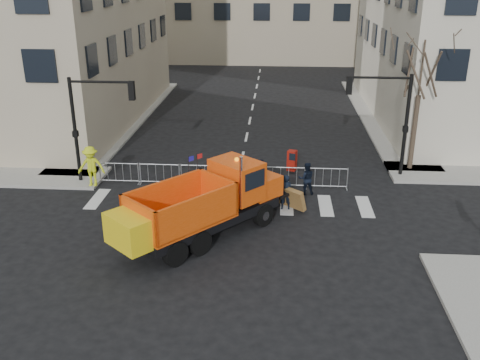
# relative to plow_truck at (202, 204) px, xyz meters

# --- Properties ---
(ground) EXTENTS (120.00, 120.00, 0.00)m
(ground) POSITION_rel_plow_truck_xyz_m (0.94, -1.96, -1.52)
(ground) COLOR black
(ground) RESTS_ON ground
(sidewalk_back) EXTENTS (64.00, 5.00, 0.15)m
(sidewalk_back) POSITION_rel_plow_truck_xyz_m (0.94, 6.54, -1.45)
(sidewalk_back) COLOR gray
(sidewalk_back) RESTS_ON ground
(traffic_light_left) EXTENTS (0.18, 0.18, 5.40)m
(traffic_light_left) POSITION_rel_plow_truck_xyz_m (-7.06, 5.54, 1.18)
(traffic_light_left) COLOR black
(traffic_light_left) RESTS_ON ground
(traffic_light_right) EXTENTS (0.18, 0.18, 5.40)m
(traffic_light_right) POSITION_rel_plow_truck_xyz_m (9.44, 7.54, 1.18)
(traffic_light_right) COLOR black
(traffic_light_right) RESTS_ON ground
(crowd_barriers) EXTENTS (12.60, 0.60, 1.10)m
(crowd_barriers) POSITION_rel_plow_truck_xyz_m (0.19, 5.64, -0.97)
(crowd_barriers) COLOR #9EA0A5
(crowd_barriers) RESTS_ON ground
(street_tree) EXTENTS (3.00, 3.00, 7.50)m
(street_tree) POSITION_rel_plow_truck_xyz_m (10.14, 8.54, 2.23)
(street_tree) COLOR #382B21
(street_tree) RESTS_ON ground
(plow_truck) EXTENTS (7.61, 8.18, 3.43)m
(plow_truck) POSITION_rel_plow_truck_xyz_m (0.00, 0.00, 0.00)
(plow_truck) COLOR black
(plow_truck) RESTS_ON ground
(cop_a) EXTENTS (0.63, 0.43, 1.68)m
(cop_a) POSITION_rel_plow_truck_xyz_m (3.36, 3.04, -0.69)
(cop_a) COLOR black
(cop_a) RESTS_ON ground
(cop_b) EXTENTS (0.84, 0.69, 1.62)m
(cop_b) POSITION_rel_plow_truck_xyz_m (4.37, 4.86, -0.72)
(cop_b) COLOR black
(cop_b) RESTS_ON ground
(cop_c) EXTENTS (0.99, 1.28, 2.03)m
(cop_c) POSITION_rel_plow_truck_xyz_m (2.23, 4.02, -0.51)
(cop_c) COLOR black
(cop_c) RESTS_ON ground
(worker) EXTENTS (1.36, 0.84, 2.03)m
(worker) POSITION_rel_plow_truck_xyz_m (-6.18, 4.84, -0.36)
(worker) COLOR #C9DB19
(worker) RESTS_ON sidewalk_back
(newspaper_box) EXTENTS (0.56, 0.53, 1.10)m
(newspaper_box) POSITION_rel_plow_truck_xyz_m (3.74, 7.70, -0.82)
(newspaper_box) COLOR maroon
(newspaper_box) RESTS_ON sidewalk_back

